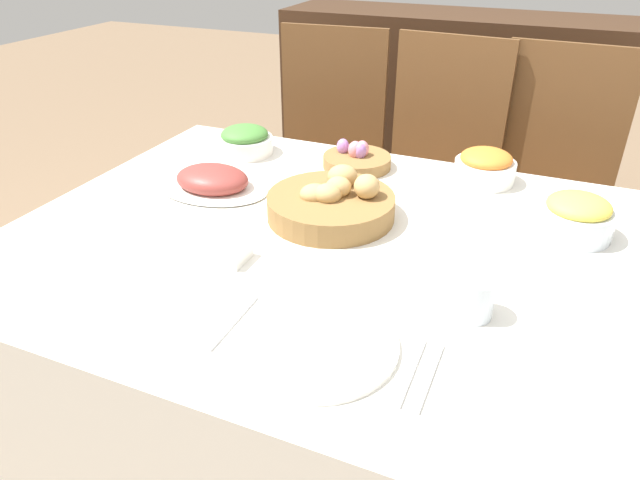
# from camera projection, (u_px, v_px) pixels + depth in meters

# --- Properties ---
(ground_plane) EXTENTS (12.00, 12.00, 0.00)m
(ground_plane) POSITION_uv_depth(u_px,v_px,m) (341.00, 460.00, 1.65)
(ground_plane) COLOR #7F664C
(dining_table) EXTENTS (1.55, 1.12, 0.73)m
(dining_table) POSITION_uv_depth(u_px,v_px,m) (344.00, 364.00, 1.47)
(dining_table) COLOR silver
(dining_table) RESTS_ON ground
(chair_far_right) EXTENTS (0.45, 0.45, 1.02)m
(chair_far_right) POSITION_uv_depth(u_px,v_px,m) (545.00, 192.00, 1.97)
(chair_far_right) COLOR brown
(chair_far_right) RESTS_ON ground
(chair_far_center) EXTENTS (0.46, 0.46, 1.02)m
(chair_far_center) POSITION_uv_depth(u_px,v_px,m) (433.00, 174.00, 2.10)
(chair_far_center) COLOR brown
(chair_far_center) RESTS_ON ground
(chair_far_left) EXTENTS (0.45, 0.45, 1.02)m
(chair_far_left) POSITION_uv_depth(u_px,v_px,m) (324.00, 157.00, 2.25)
(chair_far_left) COLOR brown
(chair_far_left) RESTS_ON ground
(sideboard) EXTENTS (1.50, 0.44, 1.00)m
(sideboard) POSITION_uv_depth(u_px,v_px,m) (441.00, 123.00, 2.75)
(sideboard) COLOR #3D2616
(sideboard) RESTS_ON ground
(bread_basket) EXTENTS (0.31, 0.31, 0.11)m
(bread_basket) POSITION_uv_depth(u_px,v_px,m) (332.00, 203.00, 1.37)
(bread_basket) COLOR olive
(bread_basket) RESTS_ON dining_table
(egg_basket) EXTENTS (0.20, 0.20, 0.08)m
(egg_basket) POSITION_uv_depth(u_px,v_px,m) (357.00, 159.00, 1.65)
(egg_basket) COLOR olive
(egg_basket) RESTS_ON dining_table
(ham_platter) EXTENTS (0.31, 0.22, 0.07)m
(ham_platter) POSITION_uv_depth(u_px,v_px,m) (213.00, 181.00, 1.52)
(ham_platter) COLOR white
(ham_platter) RESTS_ON dining_table
(green_salad_bowl) EXTENTS (0.17, 0.17, 0.09)m
(green_salad_bowl) POSITION_uv_depth(u_px,v_px,m) (245.00, 141.00, 1.74)
(green_salad_bowl) COLOR white
(green_salad_bowl) RESTS_ON dining_table
(pineapple_bowl) EXTENTS (0.17, 0.17, 0.10)m
(pineapple_bowl) POSITION_uv_depth(u_px,v_px,m) (576.00, 216.00, 1.29)
(pineapple_bowl) COLOR silver
(pineapple_bowl) RESTS_ON dining_table
(carrot_bowl) EXTENTS (0.16, 0.16, 0.09)m
(carrot_bowl) POSITION_uv_depth(u_px,v_px,m) (485.00, 167.00, 1.55)
(carrot_bowl) COLOR white
(carrot_bowl) RESTS_ON dining_table
(dinner_plate) EXTENTS (0.28, 0.28, 0.01)m
(dinner_plate) POSITION_uv_depth(u_px,v_px,m) (317.00, 344.00, 0.97)
(dinner_plate) COLOR white
(dinner_plate) RESTS_ON dining_table
(fork) EXTENTS (0.01, 0.17, 0.00)m
(fork) POSITION_uv_depth(u_px,v_px,m) (234.00, 322.00, 1.03)
(fork) COLOR silver
(fork) RESTS_ON dining_table
(knife) EXTENTS (0.01, 0.17, 0.00)m
(knife) POSITION_uv_depth(u_px,v_px,m) (411.00, 371.00, 0.92)
(knife) COLOR silver
(knife) RESTS_ON dining_table
(spoon) EXTENTS (0.01, 0.17, 0.00)m
(spoon) POSITION_uv_depth(u_px,v_px,m) (430.00, 376.00, 0.91)
(spoon) COLOR silver
(spoon) RESTS_ON dining_table
(drinking_cup) EXTENTS (0.07, 0.07, 0.08)m
(drinking_cup) POSITION_uv_depth(u_px,v_px,m) (474.00, 297.00, 1.03)
(drinking_cup) COLOR silver
(drinking_cup) RESTS_ON dining_table
(butter_dish) EXTENTS (0.12, 0.07, 0.03)m
(butter_dish) POSITION_uv_depth(u_px,v_px,m) (221.00, 252.00, 1.21)
(butter_dish) COLOR white
(butter_dish) RESTS_ON dining_table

